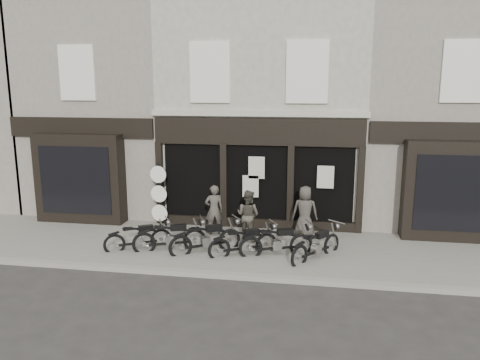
% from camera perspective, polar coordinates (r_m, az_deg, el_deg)
% --- Properties ---
extents(ground_plane, '(90.00, 90.00, 0.00)m').
position_cam_1_polar(ground_plane, '(13.70, 0.44, -9.85)').
color(ground_plane, '#2D2B28').
rests_on(ground_plane, ground).
extents(pavement, '(30.00, 4.20, 0.12)m').
position_cam_1_polar(pavement, '(14.51, 1.00, -8.34)').
color(pavement, slate).
rests_on(pavement, ground_plane).
extents(kerb, '(30.00, 0.25, 0.13)m').
position_cam_1_polar(kerb, '(12.54, -0.46, -11.64)').
color(kerb, gray).
rests_on(kerb, ground_plane).
extents(central_building, '(7.30, 6.22, 8.34)m').
position_cam_1_polar(central_building, '(18.68, 3.32, 8.73)').
color(central_building, '#BBB7A1').
rests_on(central_building, ground).
extents(neighbour_left, '(5.60, 6.73, 8.34)m').
position_cam_1_polar(neighbour_left, '(20.30, -15.03, 8.48)').
color(neighbour_left, gray).
rests_on(neighbour_left, ground).
extents(neighbour_right, '(5.60, 6.73, 8.34)m').
position_cam_1_polar(neighbour_right, '(19.03, 22.86, 7.78)').
color(neighbour_right, gray).
rests_on(neighbour_right, ground).
extents(motorcycle_0, '(1.85, 1.29, 0.98)m').
position_cam_1_polar(motorcycle_0, '(14.61, -12.23, -7.10)').
color(motorcycle_0, black).
rests_on(motorcycle_0, ground).
extents(motorcycle_1, '(2.09, 1.15, 1.06)m').
position_cam_1_polar(motorcycle_1, '(14.34, -8.47, -7.19)').
color(motorcycle_1, black).
rests_on(motorcycle_1, ground).
extents(motorcycle_2, '(2.00, 1.48, 1.08)m').
position_cam_1_polar(motorcycle_2, '(14.06, -4.13, -7.44)').
color(motorcycle_2, black).
rests_on(motorcycle_2, ground).
extents(motorcycle_3, '(1.95, 1.28, 1.03)m').
position_cam_1_polar(motorcycle_3, '(13.81, 0.49, -7.87)').
color(motorcycle_3, black).
rests_on(motorcycle_3, ground).
extents(motorcycle_4, '(2.13, 1.04, 1.06)m').
position_cam_1_polar(motorcycle_4, '(13.82, 4.55, -7.83)').
color(motorcycle_4, black).
rests_on(motorcycle_4, ground).
extents(motorcycle_5, '(1.52, 1.81, 1.02)m').
position_cam_1_polar(motorcycle_5, '(13.72, 9.31, -8.18)').
color(motorcycle_5, black).
rests_on(motorcycle_5, ground).
extents(man_left, '(0.70, 0.57, 1.66)m').
position_cam_1_polar(man_left, '(15.47, -3.18, -3.64)').
color(man_left, '#464139').
rests_on(man_left, pavement).
extents(man_centre, '(0.96, 0.87, 1.62)m').
position_cam_1_polar(man_centre, '(14.89, 0.98, -4.30)').
color(man_centre, '#474339').
rests_on(man_centre, pavement).
extents(man_right, '(0.84, 0.56, 1.68)m').
position_cam_1_polar(man_right, '(15.36, 7.92, -3.80)').
color(man_right, '#403C35').
rests_on(man_right, pavement).
extents(advert_sign_post, '(0.58, 0.37, 2.39)m').
position_cam_1_polar(advert_sign_post, '(16.22, -9.81, -2.30)').
color(advert_sign_post, black).
rests_on(advert_sign_post, ground).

